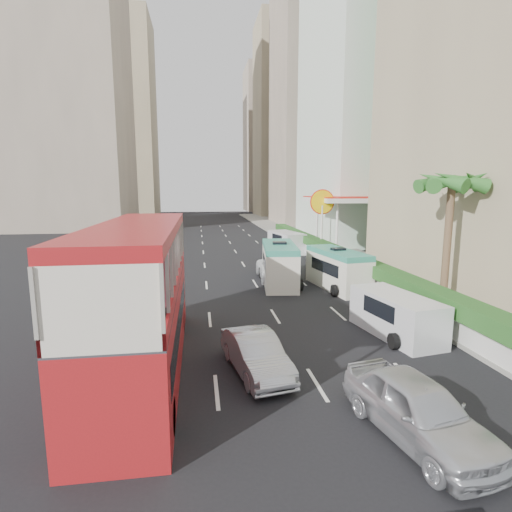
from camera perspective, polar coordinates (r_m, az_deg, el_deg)
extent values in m
plane|color=black|center=(15.36, 7.95, -14.22)|extent=(200.00, 200.00, 0.00)
cube|color=#A7181C|center=(14.10, -16.05, -5.78)|extent=(2.50, 11.00, 5.06)
imported|color=silver|center=(14.14, -0.05, -16.30)|extent=(2.18, 4.29, 1.35)
imported|color=silver|center=(11.71, 21.84, -22.92)|extent=(2.68, 4.86, 1.56)
imported|color=silver|center=(27.68, 2.90, -3.37)|extent=(2.57, 5.22, 1.42)
cube|color=silver|center=(26.18, 3.35, -1.16)|extent=(2.72, 6.19, 2.65)
cube|color=silver|center=(25.50, 11.55, -1.87)|extent=(2.62, 5.70, 2.43)
cube|color=silver|center=(18.11, 19.35, -7.97)|extent=(2.50, 4.67, 1.77)
cube|color=silver|center=(39.63, 4.34, 1.99)|extent=(2.99, 5.32, 2.01)
cube|color=#99968C|center=(41.08, 10.34, 0.84)|extent=(6.00, 120.00, 0.18)
cube|color=silver|center=(29.83, 11.96, -1.30)|extent=(0.30, 44.00, 1.00)
cube|color=#2D6626|center=(29.69, 12.02, 0.32)|extent=(1.10, 44.00, 0.70)
cylinder|color=brown|center=(21.30, 25.61, 1.07)|extent=(0.36, 0.36, 6.40)
cube|color=silver|center=(39.24, 12.77, 4.27)|extent=(6.50, 8.00, 5.50)
cube|color=tan|center=(77.14, 9.39, 23.50)|extent=(16.00, 16.00, 50.00)
cube|color=tan|center=(99.05, 4.34, 18.66)|extent=(14.00, 14.00, 44.00)
cube|color=tan|center=(120.15, 1.96, 16.09)|extent=(14.00, 14.00, 40.00)
cube|color=tan|center=(74.04, -25.97, 24.13)|extent=(18.00, 18.00, 52.00)
cube|color=tan|center=(106.37, -18.84, 18.10)|extent=(16.00, 16.00, 46.00)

